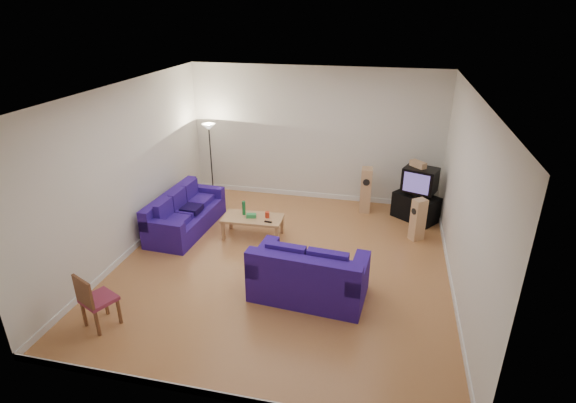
% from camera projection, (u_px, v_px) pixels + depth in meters
% --- Properties ---
extents(room, '(6.01, 6.51, 3.21)m').
position_uv_depth(room, '(283.00, 187.00, 7.79)').
color(room, '#96582E').
rests_on(room, ground).
extents(sofa_three_seat, '(1.02, 2.15, 0.81)m').
position_uv_depth(sofa_three_seat, '(184.00, 216.00, 9.59)').
color(sofa_three_seat, navy).
rests_on(sofa_three_seat, ground).
extents(sofa_loveseat, '(1.93, 1.19, 0.92)m').
position_uv_depth(sofa_loveseat, '(308.00, 279.00, 7.33)').
color(sofa_loveseat, navy).
rests_on(sofa_loveseat, ground).
extents(coffee_table, '(1.25, 0.65, 0.45)m').
position_uv_depth(coffee_table, '(253.00, 220.00, 9.23)').
color(coffee_table, tan).
rests_on(coffee_table, ground).
extents(bottle, '(0.08, 0.08, 0.30)m').
position_uv_depth(bottle, '(244.00, 208.00, 9.27)').
color(bottle, '#197233').
rests_on(bottle, coffee_table).
extents(tissue_box, '(0.22, 0.15, 0.08)m').
position_uv_depth(tissue_box, '(251.00, 216.00, 9.18)').
color(tissue_box, green).
rests_on(tissue_box, coffee_table).
extents(red_canister, '(0.10, 0.10, 0.13)m').
position_uv_depth(red_canister, '(267.00, 215.00, 9.17)').
color(red_canister, red).
rests_on(red_canister, coffee_table).
extents(remote, '(0.16, 0.06, 0.02)m').
position_uv_depth(remote, '(268.00, 222.00, 8.99)').
color(remote, black).
rests_on(remote, coffee_table).
extents(tv_stand, '(1.09, 0.99, 0.59)m').
position_uv_depth(tv_stand, '(416.00, 207.00, 10.04)').
color(tv_stand, black).
rests_on(tv_stand, ground).
extents(av_receiver, '(0.55, 0.57, 0.10)m').
position_uv_depth(av_receiver, '(417.00, 193.00, 9.90)').
color(av_receiver, black).
rests_on(av_receiver, tv_stand).
extents(television, '(0.82, 0.71, 0.53)m').
position_uv_depth(television, '(420.00, 180.00, 9.75)').
color(television, black).
rests_on(television, av_receiver).
extents(centre_speaker, '(0.37, 0.37, 0.13)m').
position_uv_depth(centre_speaker, '(418.00, 164.00, 9.69)').
color(centre_speaker, tan).
rests_on(centre_speaker, television).
extents(speaker_left, '(0.26, 0.34, 1.06)m').
position_uv_depth(speaker_left, '(366.00, 190.00, 10.34)').
color(speaker_left, tan).
rests_on(speaker_left, ground).
extents(speaker_right, '(0.33, 0.32, 0.89)m').
position_uv_depth(speaker_right, '(418.00, 220.00, 9.12)').
color(speaker_right, tan).
rests_on(speaker_right, ground).
extents(floor_lamp, '(0.32, 0.32, 1.87)m').
position_uv_depth(floor_lamp, '(209.00, 137.00, 10.69)').
color(floor_lamp, black).
rests_on(floor_lamp, ground).
extents(dining_chair, '(0.58, 0.58, 0.92)m').
position_uv_depth(dining_chair, '(94.00, 299.00, 6.56)').
color(dining_chair, brown).
rests_on(dining_chair, ground).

